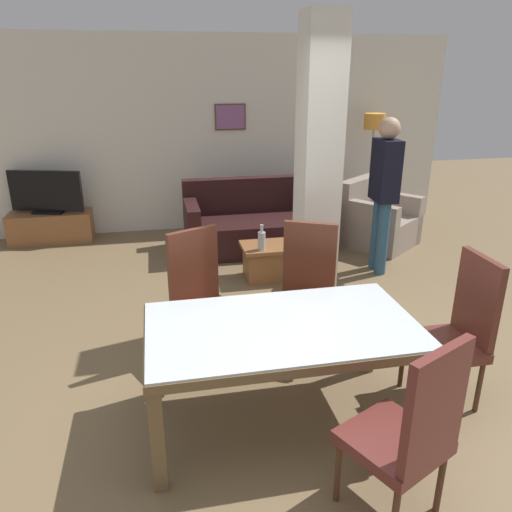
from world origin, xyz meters
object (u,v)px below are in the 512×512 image
object	(u,v)px
tv_screen	(46,193)
floor_lamp	(374,133)
sofa	(255,226)
armchair	(376,223)
dining_chair_far_right	(307,287)
dining_chair_far_left	(202,295)
bottle	(262,240)
dining_table	(282,343)
dining_chair_head_right	(458,327)
dining_chair_near_right	(410,430)
coffee_table	(271,261)
tv_stand	(51,227)
standing_person	(384,185)

from	to	relation	value
tv_screen	floor_lamp	size ratio (longest dim) A/B	0.59
sofa	armchair	world-z (taller)	sofa
dining_chair_far_right	sofa	xyz separation A→B (m)	(0.10, 2.60, -0.28)
dining_chair_far_left	bottle	size ratio (longest dim) A/B	3.81
dining_table	dining_chair_head_right	world-z (taller)	dining_chair_head_right
dining_chair_near_right	sofa	distance (m)	4.37
bottle	tv_screen	size ratio (longest dim) A/B	0.30
coffee_table	sofa	bearing A→B (deg)	88.41
bottle	floor_lamp	distance (m)	2.91
dining_table	coffee_table	bearing A→B (deg)	78.31
armchair	coffee_table	xyz separation A→B (m)	(-1.65, -0.84, -0.10)
dining_chair_far_left	sofa	distance (m)	2.77
bottle	tv_stand	world-z (taller)	bottle
tv_screen	sofa	bearing A→B (deg)	179.61
coffee_table	tv_screen	xyz separation A→B (m)	(-2.67, 1.82, 0.49)
dining_table	dining_chair_far_left	world-z (taller)	dining_chair_far_left
dining_chair_far_left	standing_person	distance (m)	2.69
bottle	tv_screen	distance (m)	3.20
dining_chair_near_right	floor_lamp	size ratio (longest dim) A/B	0.66
dining_table	dining_chair_near_right	distance (m)	0.99
dining_chair_far_right	standing_person	size ratio (longest dim) A/B	0.62
dining_table	armchair	xyz separation A→B (m)	(2.15, 3.26, -0.30)
dining_chair_near_right	dining_chair_far_left	bearing A→B (deg)	90.17
dining_chair_far_left	dining_chair_head_right	xyz separation A→B (m)	(1.69, -0.88, 0.00)
coffee_table	tv_stand	distance (m)	3.24
dining_chair_near_right	bottle	distance (m)	3.19
dining_chair_near_right	coffee_table	xyz separation A→B (m)	(0.07, 3.32, -0.37)
dining_chair_near_right	armchair	world-z (taller)	dining_chair_near_right
coffee_table	dining_table	bearing A→B (deg)	-101.69
armchair	bottle	world-z (taller)	armchair
tv_stand	armchair	bearing A→B (deg)	-12.79
dining_chair_far_right	bottle	xyz separation A→B (m)	(-0.07, 1.42, -0.07)
sofa	tv_stand	distance (m)	2.81
dining_table	dining_chair_far_right	xyz separation A→B (m)	(0.43, 0.87, -0.02)
tv_screen	bottle	bearing A→B (deg)	157.96
dining_table	sofa	bearing A→B (deg)	81.31
bottle	dining_chair_near_right	bearing A→B (deg)	-88.73
coffee_table	floor_lamp	bearing A→B (deg)	42.26
dining_chair_far_right	dining_chair_head_right	world-z (taller)	same
sofa	coffee_table	bearing A→B (deg)	88.41
dining_chair_head_right	armchair	world-z (taller)	dining_chair_head_right
dining_chair_far_right	tv_screen	xyz separation A→B (m)	(-2.60, 3.38, 0.12)
dining_chair_far_right	sofa	world-z (taller)	dining_chair_far_right
dining_chair_head_right	sofa	xyz separation A→B (m)	(-0.73, 3.47, -0.28)
tv_stand	dining_chair_far_left	bearing A→B (deg)	-62.60
bottle	sofa	bearing A→B (deg)	81.72
dining_chair_near_right	tv_stand	xyz separation A→B (m)	(-2.60, 5.14, -0.37)
dining_chair_far_right	dining_chair_far_left	bearing A→B (deg)	25.46
dining_chair_far_right	tv_stand	distance (m)	4.28
dining_chair_near_right	dining_chair_far_left	world-z (taller)	same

